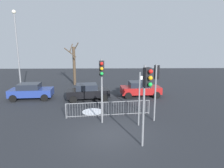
# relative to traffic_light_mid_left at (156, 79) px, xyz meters

# --- Properties ---
(ground_plane) EXTENTS (60.00, 60.00, 0.00)m
(ground_plane) POSITION_rel_traffic_light_mid_left_xyz_m (-3.08, -2.04, -2.79)
(ground_plane) COLOR #26282D
(traffic_light_mid_left) EXTENTS (0.41, 0.52, 3.81)m
(traffic_light_mid_left) POSITION_rel_traffic_light_mid_left_xyz_m (0.00, 0.00, 0.00)
(traffic_light_mid_left) COLOR slate
(traffic_light_mid_left) RESTS_ON ground
(traffic_light_foreground_left) EXTENTS (0.33, 0.57, 4.15)m
(traffic_light_foreground_left) POSITION_rel_traffic_light_mid_left_xyz_m (-3.53, -0.53, 0.25)
(traffic_light_foreground_left) COLOR slate
(traffic_light_foreground_left) RESTS_ON ground
(traffic_light_rear_left) EXTENTS (0.41, 0.52, 4.09)m
(traffic_light_rear_left) POSITION_rel_traffic_light_mid_left_xyz_m (-1.37, -3.54, 0.21)
(traffic_light_rear_left) COLOR slate
(traffic_light_rear_left) RESTS_ON ground
(direction_sign_post) EXTENTS (0.78, 0.19, 3.39)m
(direction_sign_post) POSITION_rel_traffic_light_mid_left_xyz_m (-1.17, -0.85, -0.90)
(direction_sign_post) COLOR slate
(direction_sign_post) RESTS_ON ground
(pedestrian_guard_railing) EXTENTS (5.94, 0.77, 1.07)m
(pedestrian_guard_railing) POSITION_rel_traffic_light_mid_left_xyz_m (-3.10, 0.74, -2.24)
(pedestrian_guard_railing) COLOR slate
(pedestrian_guard_railing) RESTS_ON ground
(car_red_mid) EXTENTS (3.91, 2.16, 1.47)m
(car_red_mid) POSITION_rel_traffic_light_mid_left_xyz_m (0.00, 6.02, -2.02)
(car_red_mid) COLOR maroon
(car_red_mid) RESTS_ON ground
(car_black_far) EXTENTS (4.03, 2.44, 1.47)m
(car_black_far) POSITION_rel_traffic_light_mid_left_xyz_m (-4.99, 4.99, -2.02)
(car_black_far) COLOR black
(car_black_far) RESTS_ON ground
(car_blue_trailing) EXTENTS (3.91, 2.15, 1.47)m
(car_blue_trailing) POSITION_rel_traffic_light_mid_left_xyz_m (-10.25, 5.34, -2.02)
(car_blue_trailing) COLOR navy
(car_blue_trailing) RESTS_ON ground
(street_lamp) EXTENTS (0.36, 0.36, 8.08)m
(street_lamp) POSITION_rel_traffic_light_mid_left_xyz_m (-11.69, 6.63, 2.04)
(street_lamp) COLOR slate
(street_lamp) RESTS_ON ground
(bare_tree_left) EXTENTS (1.71, 1.73, 5.20)m
(bare_tree_left) POSITION_rel_traffic_light_mid_left_xyz_m (-7.26, 11.72, -0.25)
(bare_tree_left) COLOR #473828
(bare_tree_left) RESTS_ON ground
(snow_patch_kerb) EXTENTS (1.57, 1.57, 0.01)m
(snow_patch_kerb) POSITION_rel_traffic_light_mid_left_xyz_m (-4.32, 1.71, -2.78)
(snow_patch_kerb) COLOR white
(snow_patch_kerb) RESTS_ON ground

